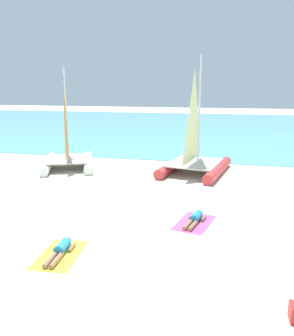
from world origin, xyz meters
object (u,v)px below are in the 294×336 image
object	(u,v)px
sailboat_red	(195,156)
towel_right	(194,223)
sunbather_right	(195,219)
sailboat_white	(68,153)
sunbather_left	(61,249)
towel_left	(60,255)

from	to	relation	value
sailboat_red	towel_right	size ratio (longest dim) A/B	3.31
sailboat_red	sunbather_right	bearing A→B (deg)	-74.14
sailboat_white	towel_right	world-z (taller)	sailboat_white
sailboat_red	sunbather_left	bearing A→B (deg)	-95.01
sailboat_white	towel_left	world-z (taller)	sailboat_white
sailboat_white	towel_left	xyz separation A→B (m)	(4.59, -9.94, -0.86)
sunbather_left	towel_right	world-z (taller)	sunbather_left
towel_right	sunbather_right	bearing A→B (deg)	78.16
towel_right	sunbather_left	bearing A→B (deg)	-137.54
sunbather_right	towel_left	bearing A→B (deg)	-124.61
sailboat_red	sunbather_right	distance (m)	7.17
sunbather_left	towel_right	distance (m)	4.71
sunbather_left	towel_left	bearing A→B (deg)	-90.00
sailboat_white	sunbather_left	distance (m)	10.91
sailboat_white	sailboat_red	bearing A→B (deg)	-19.44
sunbather_right	sunbather_left	bearing A→B (deg)	-125.24
sailboat_red	sunbather_left	xyz separation A→B (m)	(-2.74, -10.33, -0.81)
sailboat_red	sailboat_white	bearing A→B (deg)	-166.58
sunbather_left	towel_right	bearing A→B (deg)	37.30
towel_left	towel_right	world-z (taller)	same
sunbather_left	sunbather_right	bearing A→B (deg)	37.77
sailboat_red	sunbather_left	world-z (taller)	sailboat_red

